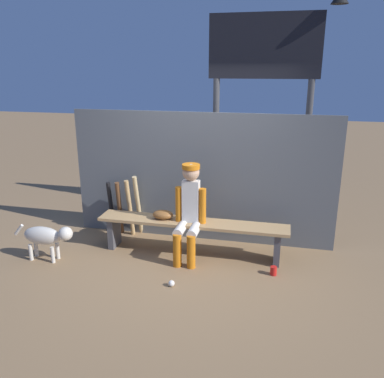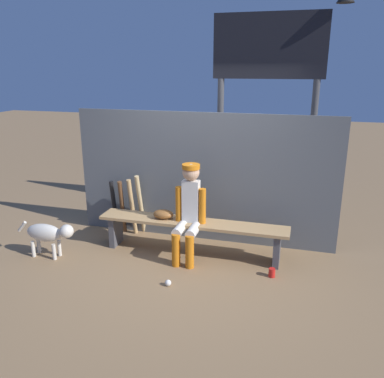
# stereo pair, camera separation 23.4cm
# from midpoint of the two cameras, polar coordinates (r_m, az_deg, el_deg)

# --- Properties ---
(ground_plane) EXTENTS (30.00, 30.00, 0.00)m
(ground_plane) POSITION_cam_midpoint_polar(r_m,az_deg,el_deg) (5.52, 1.23, -9.23)
(ground_plane) COLOR olive
(chainlink_fence) EXTENTS (3.78, 0.03, 1.86)m
(chainlink_fence) POSITION_cam_midpoint_polar(r_m,az_deg,el_deg) (5.68, 2.68, 1.58)
(chainlink_fence) COLOR #595E63
(chainlink_fence) RESTS_ON ground_plane
(dugout_bench) EXTENTS (2.55, 0.36, 0.48)m
(dugout_bench) POSITION_cam_midpoint_polar(r_m,az_deg,el_deg) (5.36, 1.26, -5.67)
(dugout_bench) COLOR tan
(dugout_bench) RESTS_ON ground_plane
(player_seated) EXTENTS (0.41, 0.55, 1.26)m
(player_seated) POSITION_cam_midpoint_polar(r_m,az_deg,el_deg) (5.15, 0.83, -2.92)
(player_seated) COLOR silver
(player_seated) RESTS_ON ground_plane
(baseball_glove) EXTENTS (0.28, 0.20, 0.12)m
(baseball_glove) POSITION_cam_midpoint_polar(r_m,az_deg,el_deg) (5.41, -2.88, -3.62)
(baseball_glove) COLOR brown
(baseball_glove) RESTS_ON dugout_bench
(bat_wood_natural) EXTENTS (0.07, 0.27, 0.94)m
(bat_wood_natural) POSITION_cam_midpoint_polar(r_m,az_deg,el_deg) (6.01, -6.25, -2.20)
(bat_wood_natural) COLOR tan
(bat_wood_natural) RESTS_ON ground_plane
(bat_wood_tan) EXTENTS (0.10, 0.20, 0.88)m
(bat_wood_tan) POSITION_cam_midpoint_polar(r_m,az_deg,el_deg) (5.99, -7.43, -2.59)
(bat_wood_tan) COLOR tan
(bat_wood_tan) RESTS_ON ground_plane
(bat_wood_dark) EXTENTS (0.11, 0.24, 0.85)m
(bat_wood_dark) POSITION_cam_midpoint_polar(r_m,az_deg,el_deg) (6.07, -8.84, -2.57)
(bat_wood_dark) COLOR brown
(bat_wood_dark) RESTS_ON ground_plane
(bat_aluminum_black) EXTENTS (0.07, 0.17, 0.82)m
(bat_aluminum_black) POSITION_cam_midpoint_polar(r_m,az_deg,el_deg) (6.17, -9.97, -2.44)
(bat_aluminum_black) COLOR black
(bat_aluminum_black) RESTS_ON ground_plane
(baseball) EXTENTS (0.07, 0.07, 0.07)m
(baseball) POSITION_cam_midpoint_polar(r_m,az_deg,el_deg) (4.77, -1.99, -13.26)
(baseball) COLOR white
(baseball) RESTS_ON ground_plane
(cup_on_ground) EXTENTS (0.08, 0.08, 0.11)m
(cup_on_ground) POSITION_cam_midpoint_polar(r_m,az_deg,el_deg) (5.06, 12.67, -11.59)
(cup_on_ground) COLOR red
(cup_on_ground) RESTS_ON ground_plane
(cup_on_bench) EXTENTS (0.08, 0.08, 0.11)m
(cup_on_bench) POSITION_cam_midpoint_polar(r_m,az_deg,el_deg) (5.31, 1.15, -4.05)
(cup_on_bench) COLOR #1E47AD
(cup_on_bench) RESTS_ON dugout_bench
(scoreboard) EXTENTS (1.93, 0.27, 3.44)m
(scoreboard) POSITION_cam_midpoint_polar(r_m,az_deg,el_deg) (6.28, 12.43, 15.97)
(scoreboard) COLOR #3F3F42
(scoreboard) RESTS_ON ground_plane
(dog) EXTENTS (0.84, 0.20, 0.49)m
(dog) POSITION_cam_midpoint_polar(r_m,az_deg,el_deg) (5.59, -18.72, -6.04)
(dog) COLOR beige
(dog) RESTS_ON ground_plane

